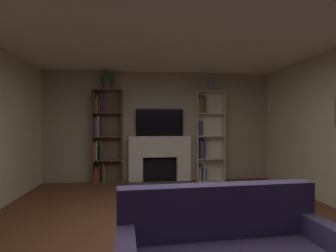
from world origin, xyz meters
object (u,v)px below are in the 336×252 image
(fireplace, at_px, (160,158))
(bookshelf_left, at_px, (104,138))
(tv, at_px, (160,123))
(coffee_table, at_px, (205,218))
(bookshelf_right, at_px, (206,137))
(vase_with_flowers, at_px, (210,86))
(potted_plant, at_px, (107,80))

(fireplace, distance_m, bookshelf_left, 1.39)
(tv, height_order, coffee_table, tv)
(bookshelf_right, relative_size, coffee_table, 2.79)
(bookshelf_left, distance_m, vase_with_flowers, 2.83)
(tv, distance_m, vase_with_flowers, 1.52)
(bookshelf_left, height_order, coffee_table, bookshelf_left)
(fireplace, height_order, bookshelf_left, bookshelf_left)
(tv, xyz_separation_m, bookshelf_right, (1.13, -0.07, -0.34))
(tv, bearing_deg, fireplace, -90.00)
(vase_with_flowers, distance_m, coffee_table, 4.03)
(potted_plant, distance_m, vase_with_flowers, 2.44)
(tv, distance_m, bookshelf_left, 1.36)
(coffee_table, bearing_deg, potted_plant, 113.28)
(coffee_table, bearing_deg, bookshelf_left, 114.19)
(bookshelf_left, relative_size, potted_plant, 5.49)
(tv, height_order, vase_with_flowers, vase_with_flowers)
(potted_plant, bearing_deg, fireplace, 1.54)
(tv, height_order, potted_plant, potted_plant)
(bookshelf_right, xyz_separation_m, vase_with_flowers, (0.09, -0.05, 1.24))
(tv, relative_size, vase_with_flowers, 2.67)
(fireplace, xyz_separation_m, bookshelf_right, (1.13, 0.02, 0.49))
(fireplace, relative_size, vase_with_flowers, 3.66)
(bookshelf_left, bearing_deg, potted_plant, -32.76)
(fireplace, distance_m, coffee_table, 3.44)
(fireplace, bearing_deg, bookshelf_right, 0.87)
(bookshelf_right, distance_m, vase_with_flowers, 1.25)
(bookshelf_left, xyz_separation_m, potted_plant, (0.09, -0.06, 1.35))
(tv, bearing_deg, vase_with_flowers, -5.63)
(potted_plant, relative_size, coffee_table, 0.51)
(fireplace, relative_size, tv, 1.37)
(vase_with_flowers, bearing_deg, tv, 174.37)
(tv, bearing_deg, potted_plant, -174.39)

